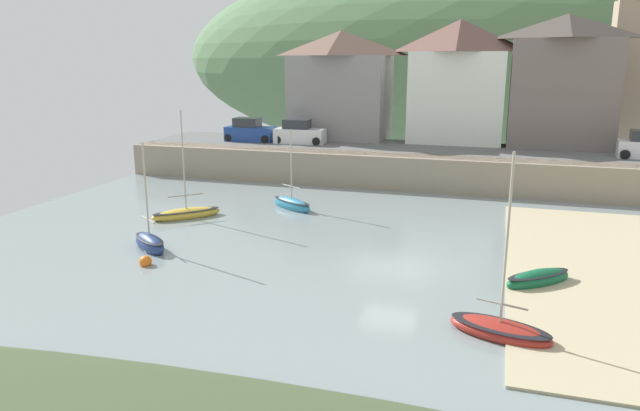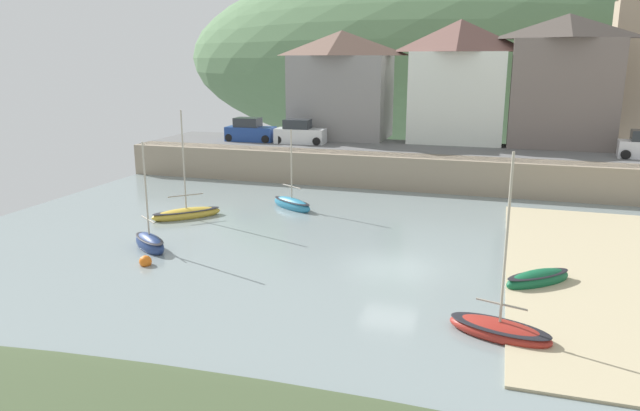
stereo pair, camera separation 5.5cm
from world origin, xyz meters
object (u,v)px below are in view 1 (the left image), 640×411
(waterfront_building_right, at_px, (563,80))
(sailboat_nearest_shore, at_px, (538,279))
(church_with_spire, at_px, (633,33))
(sailboat_blue_trim, at_px, (292,204))
(fishing_boat_green, at_px, (150,243))
(parked_car_near_slipway, at_px, (250,131))
(waterfront_building_centre, at_px, (458,81))
(waterfront_building_left, at_px, (341,84))
(rowboat_small_beached, at_px, (186,213))
(parked_car_by_wall, at_px, (299,133))
(motorboat_with_cabin, at_px, (500,329))
(mooring_buoy, at_px, (146,262))

(waterfront_building_right, xyz_separation_m, sailboat_nearest_shore, (-2.42, -25.49, -7.25))
(church_with_spire, relative_size, sailboat_blue_trim, 3.28)
(fishing_boat_green, distance_m, parked_car_near_slipway, 22.13)
(fishing_boat_green, relative_size, sailboat_nearest_shore, 1.82)
(waterfront_building_centre, height_order, sailboat_blue_trim, waterfront_building_centre)
(sailboat_blue_trim, bearing_deg, waterfront_building_left, 126.23)
(rowboat_small_beached, height_order, sailboat_nearest_shore, rowboat_small_beached)
(church_with_spire, relative_size, parked_car_by_wall, 4.09)
(sailboat_nearest_shore, bearing_deg, parked_car_by_wall, 88.69)
(motorboat_with_cabin, height_order, mooring_buoy, motorboat_with_cabin)
(parked_car_near_slipway, xyz_separation_m, parked_car_by_wall, (4.43, 0.00, 0.00))
(sailboat_blue_trim, bearing_deg, sailboat_nearest_shore, -0.97)
(waterfront_building_left, height_order, parked_car_by_wall, waterfront_building_left)
(sailboat_blue_trim, bearing_deg, motorboat_with_cabin, -16.82)
(fishing_boat_green, bearing_deg, church_with_spire, 85.43)
(rowboat_small_beached, xyz_separation_m, parked_car_by_wall, (1.69, 15.75, 2.93))
(waterfront_building_right, bearing_deg, rowboat_small_beached, -137.20)
(waterfront_building_right, bearing_deg, church_with_spire, 37.68)
(waterfront_building_right, bearing_deg, parked_car_near_slipway, -169.63)
(parked_car_by_wall, height_order, mooring_buoy, parked_car_by_wall)
(church_with_spire, relative_size, fishing_boat_green, 3.04)
(fishing_boat_green, height_order, sailboat_nearest_shore, fishing_boat_green)
(sailboat_nearest_shore, distance_m, parked_car_by_wall, 27.65)
(church_with_spire, distance_m, motorboat_with_cabin, 37.57)
(fishing_boat_green, xyz_separation_m, parked_car_near_slipway, (-3.99, 21.58, 2.87))
(waterfront_building_right, xyz_separation_m, parked_car_near_slipway, (-24.59, -4.50, -4.32))
(parked_car_near_slipway, relative_size, mooring_buoy, 7.25)
(church_with_spire, bearing_deg, parked_car_by_wall, -161.46)
(waterfront_building_left, height_order, motorboat_with_cabin, waterfront_building_left)
(rowboat_small_beached, relative_size, sailboat_nearest_shore, 2.13)
(sailboat_blue_trim, distance_m, fishing_boat_green, 10.51)
(waterfront_building_left, relative_size, parked_car_by_wall, 2.19)
(motorboat_with_cabin, bearing_deg, waterfront_building_left, 131.65)
(waterfront_building_right, bearing_deg, waterfront_building_left, 180.00)
(waterfront_building_right, bearing_deg, waterfront_building_centre, 180.00)
(mooring_buoy, bearing_deg, waterfront_building_right, 55.34)
(church_with_spire, distance_m, sailboat_nearest_shore, 32.35)
(waterfront_building_centre, relative_size, parked_car_by_wall, 2.36)
(church_with_spire, xyz_separation_m, motorboat_with_cabin, (-9.07, -34.79, -10.91))
(waterfront_building_centre, bearing_deg, motorboat_with_cabin, -82.40)
(motorboat_with_cabin, height_order, rowboat_small_beached, motorboat_with_cabin)
(motorboat_with_cabin, height_order, fishing_boat_green, motorboat_with_cabin)
(waterfront_building_left, xyz_separation_m, sailboat_nearest_shore, (15.46, -25.49, -6.75))
(church_with_spire, height_order, mooring_buoy, church_with_spire)
(waterfront_building_left, xyz_separation_m, rowboat_small_beached, (-3.98, -20.25, -6.74))
(motorboat_with_cabin, height_order, sailboat_blue_trim, motorboat_with_cabin)
(church_with_spire, bearing_deg, motorboat_with_cabin, -104.61)
(mooring_buoy, bearing_deg, sailboat_blue_trim, 76.38)
(waterfront_building_centre, distance_m, mooring_buoy, 31.27)
(waterfront_building_centre, xyz_separation_m, sailboat_blue_trim, (-8.62, -16.35, -7.10))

